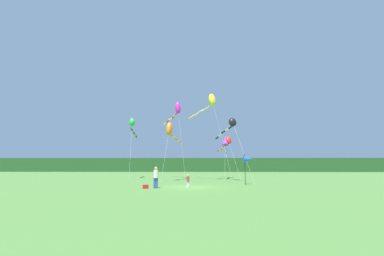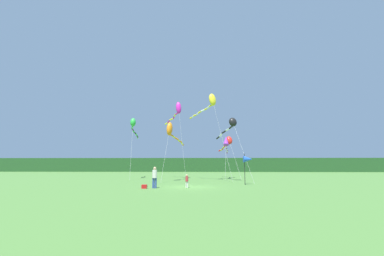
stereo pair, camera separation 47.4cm
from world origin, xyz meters
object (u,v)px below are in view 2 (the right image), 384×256
at_px(person_adult, 155,176).
at_px(kite_red, 228,142).
at_px(person_child, 187,180).
at_px(kite_purple, 226,142).
at_px(kite_green, 133,125).
at_px(banner_flag_pole, 248,159).
at_px(cooler_box, 144,187).
at_px(kite_yellow, 210,102).
at_px(kite_black, 231,124).
at_px(kite_magenta, 177,110).
at_px(kite_orange, 171,131).

height_order(person_adult, kite_red, kite_red).
xyz_separation_m(person_child, kite_purple, (4.69, 13.27, 4.43)).
height_order(kite_red, kite_green, kite_green).
distance_m(banner_flag_pole, kite_red, 12.33).
xyz_separation_m(cooler_box, kite_red, (8.82, 16.42, 5.16)).
relative_size(cooler_box, kite_yellow, 0.04).
bearing_deg(kite_black, kite_green, 160.40).
bearing_deg(person_adult, kite_black, 51.39).
distance_m(kite_green, kite_black, 14.37).
distance_m(person_child, banner_flag_pole, 7.23).
bearing_deg(cooler_box, person_child, 14.23).
bearing_deg(kite_magenta, kite_red, 16.91).
bearing_deg(kite_red, person_child, -108.58).
relative_size(person_adult, kite_black, 0.20).
bearing_deg(cooler_box, kite_orange, 83.51).
height_order(kite_purple, kite_yellow, kite_yellow).
xyz_separation_m(kite_green, kite_yellow, (11.01, -4.25, 2.29)).
bearing_deg(kite_purple, person_child, -109.45).
distance_m(kite_red, kite_yellow, 7.99).
relative_size(person_adult, kite_purple, 0.28).
height_order(banner_flag_pole, kite_green, kite_green).
height_order(cooler_box, banner_flag_pole, banner_flag_pole).
xyz_separation_m(banner_flag_pole, kite_purple, (-1.33, 9.75, 2.54)).
bearing_deg(kite_magenta, kite_green, 174.52).
bearing_deg(kite_green, cooler_box, -71.52).
bearing_deg(cooler_box, banner_flag_pole, 24.74).
relative_size(kite_magenta, kite_purple, 1.63).
xyz_separation_m(kite_red, kite_yellow, (-2.75, -5.88, 4.65)).
bearing_deg(kite_black, person_child, -118.68).
relative_size(kite_magenta, kite_yellow, 0.98).
height_order(kite_red, kite_yellow, kite_yellow).
bearing_deg(kite_magenta, banner_flag_pole, -49.98).
bearing_deg(kite_magenta, kite_black, -30.54).
bearing_deg(cooler_box, kite_purple, 59.67).
bearing_deg(kite_red, banner_flag_pole, -86.13).
bearing_deg(kite_green, kite_yellow, -21.10).
bearing_deg(person_adult, cooler_box, -161.44).
distance_m(kite_magenta, kite_black, 8.70).
distance_m(banner_flag_pole, kite_black, 7.16).
distance_m(kite_yellow, kite_black, 3.96).
bearing_deg(cooler_box, kite_green, 108.48).
relative_size(person_child, kite_yellow, 0.11).
xyz_separation_m(kite_orange, kite_yellow, (4.96, 0.76, 3.84)).
height_order(person_child, kite_orange, kite_orange).
bearing_deg(kite_magenta, person_child, -80.76).
xyz_separation_m(kite_green, kite_purple, (13.24, -0.61, -2.61)).
bearing_deg(person_adult, kite_yellow, 62.93).
distance_m(kite_purple, kite_black, 4.62).
relative_size(kite_orange, kite_magenta, 0.73).
xyz_separation_m(cooler_box, kite_green, (-4.94, 14.79, 7.53)).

